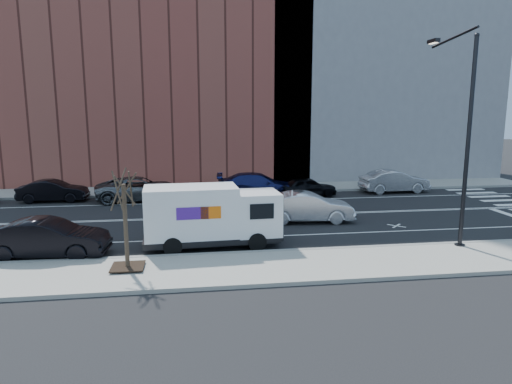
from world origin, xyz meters
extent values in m
plane|color=black|center=(0.00, 0.00, 0.00)|extent=(120.00, 120.00, 0.00)
cube|color=gray|center=(0.00, -8.80, 0.07)|extent=(44.00, 3.60, 0.15)
cube|color=gray|center=(0.00, 8.80, 0.07)|extent=(44.00, 3.60, 0.15)
cube|color=gray|center=(0.00, -7.00, 0.08)|extent=(44.00, 0.25, 0.17)
cube|color=gray|center=(0.00, 7.00, 0.08)|extent=(44.00, 0.25, 0.17)
cube|color=brown|center=(-8.00, 15.60, 11.00)|extent=(26.00, 10.00, 22.00)
cube|color=slate|center=(12.00, 15.60, 13.00)|extent=(20.00, 10.00, 26.00)
cylinder|color=black|center=(7.00, -7.40, 4.50)|extent=(0.18, 0.18, 9.00)
cylinder|color=black|center=(7.00, -7.40, 0.10)|extent=(0.44, 0.44, 0.20)
sphere|color=black|center=(7.00, -7.40, 8.95)|extent=(0.20, 0.20, 0.20)
cylinder|color=black|center=(7.00, -5.70, 9.10)|extent=(0.11, 3.49, 0.48)
cube|color=black|center=(7.00, -4.00, 9.20)|extent=(0.25, 0.80, 0.18)
cube|color=#FFF2CC|center=(7.00, -4.00, 9.10)|extent=(0.18, 0.55, 0.03)
cube|color=black|center=(-7.00, -8.40, 0.23)|extent=(1.20, 1.20, 0.04)
cylinder|color=#382B1E|center=(-7.00, -8.40, 1.75)|extent=(0.16, 0.16, 3.20)
cylinder|color=#382B1E|center=(-6.75, -8.40, 3.15)|extent=(0.06, 0.80, 1.44)
cylinder|color=#382B1E|center=(-6.92, -8.16, 3.15)|extent=(0.81, 0.31, 1.19)
cylinder|color=#382B1E|center=(-7.20, -8.25, 3.15)|extent=(0.58, 0.76, 1.50)
cylinder|color=#382B1E|center=(-7.20, -8.55, 3.15)|extent=(0.47, 0.61, 1.37)
cylinder|color=#382B1E|center=(-6.92, -8.64, 3.15)|extent=(0.72, 0.29, 1.13)
cube|color=black|center=(-3.76, -5.60, 0.42)|extent=(5.94, 2.28, 0.28)
cube|color=silver|center=(-1.69, -5.49, 1.46)|extent=(1.99, 2.12, 1.89)
cube|color=black|center=(-0.73, -5.44, 1.75)|extent=(0.15, 1.75, 0.90)
cube|color=black|center=(-1.64, -6.52, 1.75)|extent=(1.04, 0.09, 0.66)
cube|color=black|center=(-1.74, -4.46, 1.75)|extent=(1.04, 0.09, 0.66)
cube|color=black|center=(-0.77, -5.44, 0.52)|extent=(0.24, 1.89, 0.33)
cube|color=silver|center=(-4.61, -5.64, 1.65)|extent=(4.07, 2.28, 2.17)
cube|color=#47198C|center=(-4.55, -6.70, 1.79)|extent=(1.32, 0.09, 0.52)
cube|color=orange|center=(-3.80, -6.66, 1.79)|extent=(0.85, 0.06, 0.52)
cube|color=#47198C|center=(-4.66, -4.59, 1.79)|extent=(1.32, 0.09, 0.52)
cube|color=orange|center=(-3.91, -4.55, 1.79)|extent=(0.85, 0.06, 0.52)
cylinder|color=black|center=(-1.83, -6.44, 0.40)|extent=(0.81, 0.31, 0.79)
cylinder|color=black|center=(-1.93, -4.56, 0.40)|extent=(0.81, 0.31, 0.79)
cylinder|color=black|center=(-5.41, -6.63, 0.40)|extent=(0.81, 0.31, 0.79)
cylinder|color=black|center=(-5.51, -4.75, 0.40)|extent=(0.81, 0.31, 0.79)
imported|color=black|center=(-13.60, 5.95, 0.72)|extent=(4.39, 1.59, 1.44)
imported|color=#575B5F|center=(-8.00, 5.58, 0.79)|extent=(5.96, 3.27, 1.58)
imported|color=#161B4D|center=(0.00, 5.87, 0.82)|extent=(5.83, 2.73, 1.64)
imported|color=black|center=(3.45, 5.32, 0.68)|extent=(4.12, 1.96, 1.36)
imported|color=#A4A4A8|center=(10.14, 6.02, 0.82)|extent=(5.03, 1.94, 1.63)
imported|color=silver|center=(1.61, -1.74, 0.81)|extent=(5.03, 2.09, 1.62)
imported|color=black|center=(-10.47, -6.09, 0.80)|extent=(4.96, 2.07, 1.60)
camera|label=1|loc=(-4.56, -25.15, 6.02)|focal=32.00mm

